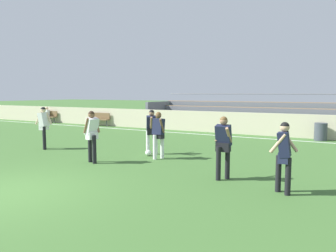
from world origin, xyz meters
The scene contains 15 objects.
ground_plane centered at (0.00, 0.00, 0.00)m, with size 160.00×160.00×0.00m, color #3D662D.
field_line_sideline centered at (0.00, 12.14, 0.00)m, with size 44.00×0.12×0.01m, color white.
sideline_wall centered at (0.00, 13.35, 0.61)m, with size 48.00×0.16×1.22m, color beige.
bleacher_stand centered at (2.62, 15.71, 0.92)m, with size 16.15×3.58×2.26m.
bench_near_bin centered at (-8.73, 13.04, 0.55)m, with size 1.80×0.40×0.90m.
bench_far_left centered at (-13.87, 13.04, 0.55)m, with size 1.80×0.40×0.90m.
trash_bin centered at (5.44, 12.83, 0.42)m, with size 0.59×0.59×0.85m, color #3D424C.
spectator_seated centered at (-13.87, 12.92, 0.70)m, with size 0.36×0.42×1.21m.
player_dark_on_ball centered at (0.97, 5.14, 0.97)m, with size 0.47×0.44×1.64m.
player_dark_overlapping centered at (0.30, 5.77, 0.99)m, with size 0.50×0.69×1.66m.
player_white_deep_cover centered at (-4.13, 4.55, 1.03)m, with size 0.56×0.45×1.72m.
player_dark_pressing_high centered at (5.52, 3.13, 0.97)m, with size 0.57×0.45×1.64m.
player_white_dropping_back centered at (-0.57, 3.49, 1.02)m, with size 0.41×0.51×1.71m.
player_dark_wide_right centered at (3.90, 3.61, 1.00)m, with size 0.44×0.60×1.68m.
soccer_ball centered at (0.36, 5.42, 0.11)m, with size 0.22×0.22×0.22m, color white.
Camera 1 is at (6.90, -4.59, 2.29)m, focal length 35.45 mm.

